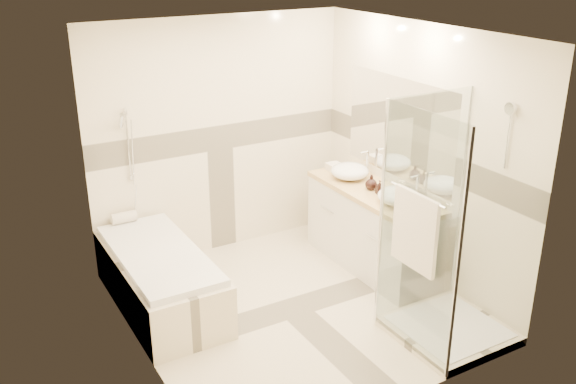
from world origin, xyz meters
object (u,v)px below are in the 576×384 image
vessel_sink_near (350,171)px  bathtub (160,276)px  vanity (372,229)px  shower_enclosure (437,283)px  vessel_sink_far (398,196)px  amenity_bottle_a (379,187)px  amenity_bottle_b (371,182)px

vessel_sink_near → bathtub: bearing=-178.7°
vanity → vessel_sink_near: vessel_sink_near is taller
shower_enclosure → vessel_sink_near: shower_enclosure is taller
vessel_sink_far → amenity_bottle_a: bearing=90.0°
bathtub → amenity_bottle_b: bearing=-8.5°
bathtub → vessel_sink_near: size_ratio=4.29×
shower_enclosure → vessel_sink_far: (0.27, 0.88, 0.42)m
shower_enclosure → amenity_bottle_a: (0.27, 1.17, 0.41)m
vessel_sink_far → amenity_bottle_b: (0.00, 0.42, -0.00)m
shower_enclosure → vessel_sink_far: shower_enclosure is taller
amenity_bottle_a → amenity_bottle_b: (0.00, 0.13, 0.01)m
vanity → amenity_bottle_b: (-0.02, 0.03, 0.50)m
bathtub → amenity_bottle_a: amenity_bottle_a is taller
shower_enclosure → amenity_bottle_b: size_ratio=13.24×
vanity → shower_enclosure: size_ratio=0.79×
vessel_sink_near → amenity_bottle_a: size_ratio=2.86×
vessel_sink_far → amenity_bottle_b: vessel_sink_far is taller
vanity → amenity_bottle_b: amenity_bottle_b is taller
vessel_sink_far → amenity_bottle_b: 0.42m
vanity → vessel_sink_near: size_ratio=4.09×
vessel_sink_far → shower_enclosure: bearing=-107.2°
vessel_sink_near → amenity_bottle_a: bearing=-90.0°
bathtub → amenity_bottle_b: amenity_bottle_b is taller
bathtub → shower_enclosure: size_ratio=0.83×
vessel_sink_far → vessel_sink_near: bearing=90.0°
vanity → shower_enclosure: (-0.29, -1.27, 0.08)m
vessel_sink_near → amenity_bottle_b: (0.00, -0.37, -0.00)m
vanity → vessel_sink_near: (-0.02, 0.40, 0.50)m
vessel_sink_near → amenity_bottle_a: vessel_sink_near is taller
vanity → vessel_sink_near: bearing=92.9°
amenity_bottle_a → shower_enclosure: bearing=-103.2°
vessel_sink_near → amenity_bottle_b: vessel_sink_near is taller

